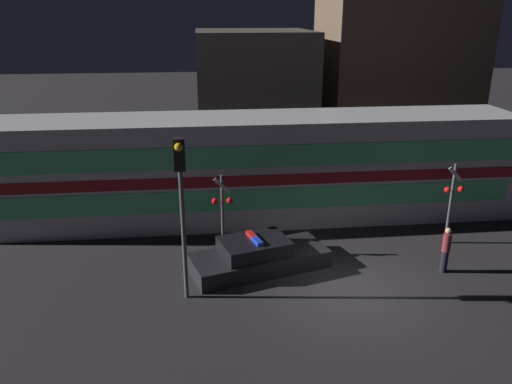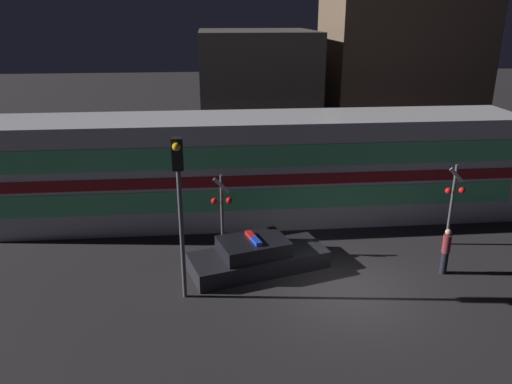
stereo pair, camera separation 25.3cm
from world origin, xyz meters
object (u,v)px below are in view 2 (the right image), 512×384
(crossing_signal_near, at_px, (453,198))
(traffic_light_corner, at_px, (179,189))
(police_car, at_px, (257,257))
(train, at_px, (254,168))
(pedestrian, at_px, (446,251))

(crossing_signal_near, xyz_separation_m, traffic_light_corner, (-9.47, -2.68, 1.64))
(police_car, bearing_deg, train, 69.89)
(pedestrian, distance_m, crossing_signal_near, 2.51)
(train, xyz_separation_m, traffic_light_corner, (-2.65, -6.05, 1.35))
(pedestrian, height_order, traffic_light_corner, traffic_light_corner)
(train, relative_size, traffic_light_corner, 4.34)
(pedestrian, height_order, crossing_signal_near, crossing_signal_near)
(police_car, bearing_deg, crossing_signal_near, -7.10)
(train, xyz_separation_m, police_car, (-0.31, -4.50, -1.67))
(pedestrian, relative_size, traffic_light_corner, 0.32)
(police_car, xyz_separation_m, pedestrian, (6.05, -0.89, 0.37))
(police_car, relative_size, pedestrian, 3.07)
(police_car, distance_m, crossing_signal_near, 7.36)
(police_car, distance_m, traffic_light_corner, 4.12)
(traffic_light_corner, bearing_deg, police_car, 33.61)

